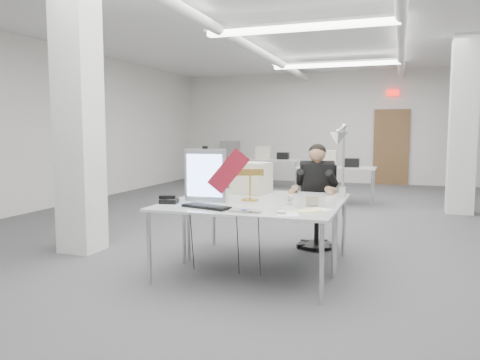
{
  "coord_description": "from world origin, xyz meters",
  "views": [
    {
      "loc": [
        1.45,
        -6.82,
        1.5
      ],
      "look_at": [
        -0.21,
        -2.0,
        0.97
      ],
      "focal_mm": 35.0,
      "sensor_mm": 36.0,
      "label": 1
    }
  ],
  "objects_px": {
    "desk_main": "(243,208)",
    "monitor": "(205,175)",
    "desk_phone": "(169,201)",
    "beige_monitor": "(251,178)",
    "office_chair": "(317,212)",
    "seated_person": "(317,179)",
    "laptop": "(245,211)",
    "bankers_lamp": "(250,185)",
    "architect_lamp": "(341,156)"
  },
  "relations": [
    {
      "from": "desk_main",
      "to": "monitor",
      "type": "xyz_separation_m",
      "value": [
        -0.49,
        0.2,
        0.29
      ]
    },
    {
      "from": "desk_phone",
      "to": "beige_monitor",
      "type": "bearing_deg",
      "value": 46.55
    },
    {
      "from": "office_chair",
      "to": "beige_monitor",
      "type": "xyz_separation_m",
      "value": [
        -0.69,
        -0.6,
        0.47
      ]
    },
    {
      "from": "seated_person",
      "to": "laptop",
      "type": "xyz_separation_m",
      "value": [
        -0.35,
        -1.85,
        -0.13
      ]
    },
    {
      "from": "desk_main",
      "to": "seated_person",
      "type": "xyz_separation_m",
      "value": [
        0.46,
        1.55,
        0.16
      ]
    },
    {
      "from": "bankers_lamp",
      "to": "desk_main",
      "type": "bearing_deg",
      "value": -99.14
    },
    {
      "from": "desk_main",
      "to": "laptop",
      "type": "height_order",
      "value": "laptop"
    },
    {
      "from": "bankers_lamp",
      "to": "desk_phone",
      "type": "distance_m",
      "value": 0.88
    },
    {
      "from": "desk_main",
      "to": "seated_person",
      "type": "distance_m",
      "value": 1.62
    },
    {
      "from": "seated_person",
      "to": "beige_monitor",
      "type": "xyz_separation_m",
      "value": [
        -0.69,
        -0.55,
        0.04
      ]
    },
    {
      "from": "monitor",
      "to": "architect_lamp",
      "type": "bearing_deg",
      "value": 18.31
    },
    {
      "from": "desk_main",
      "to": "desk_phone",
      "type": "bearing_deg",
      "value": -178.5
    },
    {
      "from": "monitor",
      "to": "architect_lamp",
      "type": "xyz_separation_m",
      "value": [
        1.34,
        0.52,
        0.2
      ]
    },
    {
      "from": "bankers_lamp",
      "to": "laptop",
      "type": "bearing_deg",
      "value": -94.07
    },
    {
      "from": "laptop",
      "to": "desk_phone",
      "type": "relative_size",
      "value": 1.66
    },
    {
      "from": "beige_monitor",
      "to": "architect_lamp",
      "type": "bearing_deg",
      "value": -3.17
    },
    {
      "from": "bankers_lamp",
      "to": "desk_phone",
      "type": "relative_size",
      "value": 1.92
    },
    {
      "from": "office_chair",
      "to": "bankers_lamp",
      "type": "distance_m",
      "value": 1.37
    },
    {
      "from": "seated_person",
      "to": "bankers_lamp",
      "type": "height_order",
      "value": "seated_person"
    },
    {
      "from": "seated_person",
      "to": "monitor",
      "type": "bearing_deg",
      "value": -144.61
    },
    {
      "from": "desk_main",
      "to": "monitor",
      "type": "distance_m",
      "value": 0.61
    },
    {
      "from": "beige_monitor",
      "to": "desk_phone",
      "type": "bearing_deg",
      "value": -108.33
    },
    {
      "from": "laptop",
      "to": "desk_main",
      "type": "bearing_deg",
      "value": 108.13
    },
    {
      "from": "architect_lamp",
      "to": "beige_monitor",
      "type": "bearing_deg",
      "value": -174.39
    },
    {
      "from": "office_chair",
      "to": "laptop",
      "type": "height_order",
      "value": "office_chair"
    },
    {
      "from": "architect_lamp",
      "to": "monitor",
      "type": "bearing_deg",
      "value": -139.02
    },
    {
      "from": "desk_main",
      "to": "beige_monitor",
      "type": "bearing_deg",
      "value": 103.07
    },
    {
      "from": "desk_phone",
      "to": "beige_monitor",
      "type": "relative_size",
      "value": 0.45
    },
    {
      "from": "laptop",
      "to": "beige_monitor",
      "type": "height_order",
      "value": "beige_monitor"
    },
    {
      "from": "office_chair",
      "to": "seated_person",
      "type": "height_order",
      "value": "seated_person"
    },
    {
      "from": "desk_main",
      "to": "laptop",
      "type": "distance_m",
      "value": 0.32
    },
    {
      "from": "desk_main",
      "to": "desk_phone",
      "type": "xyz_separation_m",
      "value": [
        -0.81,
        -0.02,
        0.03
      ]
    },
    {
      "from": "beige_monitor",
      "to": "laptop",
      "type": "bearing_deg",
      "value": -64.03
    },
    {
      "from": "desk_phone",
      "to": "office_chair",
      "type": "bearing_deg",
      "value": 37.93
    },
    {
      "from": "desk_phone",
      "to": "monitor",
      "type": "bearing_deg",
      "value": 21.69
    },
    {
      "from": "monitor",
      "to": "bankers_lamp",
      "type": "height_order",
      "value": "monitor"
    },
    {
      "from": "bankers_lamp",
      "to": "desk_phone",
      "type": "height_order",
      "value": "bankers_lamp"
    },
    {
      "from": "laptop",
      "to": "architect_lamp",
      "type": "height_order",
      "value": "architect_lamp"
    },
    {
      "from": "bankers_lamp",
      "to": "architect_lamp",
      "type": "height_order",
      "value": "architect_lamp"
    },
    {
      "from": "desk_main",
      "to": "architect_lamp",
      "type": "relative_size",
      "value": 1.87
    },
    {
      "from": "monitor",
      "to": "laptop",
      "type": "relative_size",
      "value": 1.9
    },
    {
      "from": "seated_person",
      "to": "office_chair",
      "type": "bearing_deg",
      "value": 70.76
    },
    {
      "from": "beige_monitor",
      "to": "architect_lamp",
      "type": "relative_size",
      "value": 0.41
    },
    {
      "from": "bankers_lamp",
      "to": "architect_lamp",
      "type": "distance_m",
      "value": 1.01
    },
    {
      "from": "monitor",
      "to": "laptop",
      "type": "distance_m",
      "value": 0.83
    },
    {
      "from": "laptop",
      "to": "architect_lamp",
      "type": "xyz_separation_m",
      "value": [
        0.74,
        1.02,
        0.47
      ]
    },
    {
      "from": "architect_lamp",
      "to": "bankers_lamp",
      "type": "bearing_deg",
      "value": -141.83
    },
    {
      "from": "seated_person",
      "to": "architect_lamp",
      "type": "relative_size",
      "value": 0.86
    },
    {
      "from": "desk_main",
      "to": "monitor",
      "type": "height_order",
      "value": "monitor"
    },
    {
      "from": "monitor",
      "to": "bankers_lamp",
      "type": "xyz_separation_m",
      "value": [
        0.43,
        0.22,
        -0.11
      ]
    }
  ]
}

